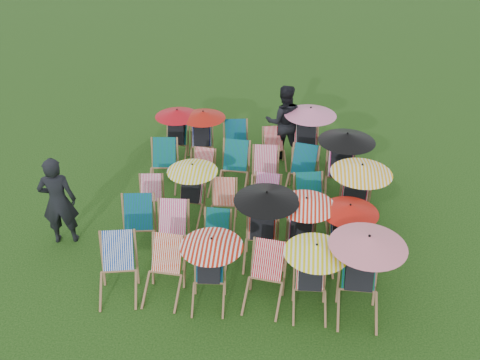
# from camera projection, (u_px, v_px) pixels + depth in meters

# --- Properties ---
(ground) EXTENTS (100.00, 100.00, 0.00)m
(ground) POSITION_uv_depth(u_px,v_px,m) (246.00, 222.00, 10.99)
(ground) COLOR black
(ground) RESTS_ON ground
(deckchair_0) EXTENTS (0.82, 1.02, 1.00)m
(deckchair_0) POSITION_uv_depth(u_px,v_px,m) (117.00, 270.00, 9.00)
(deckchair_0) COLOR #8B6341
(deckchair_0) RESTS_ON ground
(deckchair_1) EXTENTS (0.69, 0.93, 0.96)m
(deckchair_1) POSITION_uv_depth(u_px,v_px,m) (164.00, 272.00, 8.98)
(deckchair_1) COLOR #8B6341
(deckchair_1) RESTS_ON ground
(deckchair_2) EXTENTS (1.03, 1.09, 1.23)m
(deckchair_2) POSITION_uv_depth(u_px,v_px,m) (209.00, 270.00, 8.78)
(deckchair_2) COLOR #8B6341
(deckchair_2) RESTS_ON ground
(deckchair_3) EXTENTS (0.76, 0.97, 0.97)m
(deckchair_3) POSITION_uv_depth(u_px,v_px,m) (265.00, 279.00, 8.84)
(deckchair_3) COLOR #8B6341
(deckchair_3) RESTS_ON ground
(deckchair_4) EXTENTS (1.05, 1.10, 1.24)m
(deckchair_4) POSITION_uv_depth(u_px,v_px,m) (312.00, 277.00, 8.63)
(deckchair_4) COLOR #8B6341
(deckchair_4) RESTS_ON ground
(deckchair_5) EXTENTS (1.23, 1.27, 1.46)m
(deckchair_5) POSITION_uv_depth(u_px,v_px,m) (361.00, 274.00, 8.51)
(deckchair_5) COLOR #8B6341
(deckchair_5) RESTS_ON ground
(deckchair_6) EXTENTS (0.80, 1.02, 1.01)m
(deckchair_6) POSITION_uv_depth(u_px,v_px,m) (137.00, 229.00, 9.94)
(deckchair_6) COLOR #8B6341
(deckchair_6) RESTS_ON ground
(deckchair_7) EXTENTS (0.67, 0.91, 0.97)m
(deckchair_7) POSITION_uv_depth(u_px,v_px,m) (171.00, 233.00, 9.87)
(deckchair_7) COLOR #8B6341
(deckchair_7) RESTS_ON ground
(deckchair_8) EXTENTS (0.58, 0.79, 0.84)m
(deckchair_8) POSITION_uv_depth(u_px,v_px,m) (215.00, 238.00, 9.85)
(deckchair_8) COLOR #8B6341
(deckchair_8) RESTS_ON ground
(deckchair_9) EXTENTS (1.18, 1.22, 1.40)m
(deckchair_9) POSITION_uv_depth(u_px,v_px,m) (263.00, 226.00, 9.65)
(deckchair_9) COLOR #8B6341
(deckchair_9) RESTS_ON ground
(deckchair_10) EXTENTS (1.06, 1.11, 1.26)m
(deckchair_10) POSITION_uv_depth(u_px,v_px,m) (302.00, 228.00, 9.71)
(deckchair_10) COLOR #8B6341
(deckchair_10) RESTS_ON ground
(deckchair_11) EXTENTS (1.03, 1.11, 1.22)m
(deckchair_11) POSITION_uv_depth(u_px,v_px,m) (346.00, 234.00, 9.59)
(deckchair_11) COLOR #8B6341
(deckchair_11) RESTS_ON ground
(deckchair_12) EXTENTS (0.63, 0.81, 0.81)m
(deckchair_12) POSITION_uv_depth(u_px,v_px,m) (151.00, 200.00, 10.95)
(deckchair_12) COLOR #8B6341
(deckchair_12) RESTS_ON ground
(deckchair_13) EXTENTS (1.02, 1.08, 1.21)m
(deckchair_13) POSITION_uv_depth(u_px,v_px,m) (190.00, 191.00, 10.81)
(deckchair_13) COLOR #8B6341
(deckchair_13) RESTS_ON ground
(deckchair_14) EXTENTS (0.58, 0.79, 0.84)m
(deckchair_14) POSITION_uv_depth(u_px,v_px,m) (223.00, 204.00, 10.78)
(deckchair_14) COLOR #8B6341
(deckchair_14) RESTS_ON ground
(deckchair_15) EXTENTS (0.68, 0.89, 0.91)m
(deckchair_15) POSITION_uv_depth(u_px,v_px,m) (265.00, 202.00, 10.77)
(deckchair_15) COLOR #8B6341
(deckchair_15) RESTS_ON ground
(deckchair_16) EXTENTS (0.81, 1.01, 0.99)m
(deckchair_16) POSITION_uv_depth(u_px,v_px,m) (311.00, 204.00, 10.66)
(deckchair_16) COLOR #8B6341
(deckchair_16) RESTS_ON ground
(deckchair_17) EXTENTS (1.19, 1.27, 1.42)m
(deckchair_17) POSITION_uv_depth(u_px,v_px,m) (355.00, 197.00, 10.43)
(deckchair_17) COLOR #8B6341
(deckchair_17) RESTS_ON ground
(deckchair_18) EXTENTS (0.73, 0.96, 0.99)m
(deckchair_18) POSITION_uv_depth(u_px,v_px,m) (163.00, 166.00, 11.94)
(deckchair_18) COLOR #8B6341
(deckchair_18) RESTS_ON ground
(deckchair_19) EXTENTS (0.64, 0.82, 0.83)m
(deckchair_19) POSITION_uv_depth(u_px,v_px,m) (201.00, 172.00, 11.88)
(deckchair_19) COLOR #8B6341
(deckchair_19) RESTS_ON ground
(deckchair_20) EXTENTS (0.72, 0.97, 1.01)m
(deckchair_20) POSITION_uv_depth(u_px,v_px,m) (234.00, 169.00, 11.80)
(deckchair_20) COLOR #8B6341
(deckchair_20) RESTS_ON ground
(deckchair_21) EXTENTS (0.67, 0.91, 0.96)m
(deckchair_21) POSITION_uv_depth(u_px,v_px,m) (265.00, 173.00, 11.69)
(deckchair_21) COLOR #8B6341
(deckchair_21) RESTS_ON ground
(deckchair_22) EXTENTS (0.82, 1.02, 0.99)m
(deckchair_22) POSITION_uv_depth(u_px,v_px,m) (301.00, 173.00, 11.68)
(deckchair_22) COLOR #8B6341
(deckchair_22) RESTS_ON ground
(deckchair_23) EXTENTS (1.21, 1.26, 1.44)m
(deckchair_23) POSITION_uv_depth(u_px,v_px,m) (342.00, 164.00, 11.49)
(deckchair_23) COLOR #8B6341
(deckchair_23) RESTS_ON ground
(deckchair_24) EXTENTS (1.06, 1.10, 1.26)m
(deckchair_24) POSITION_uv_depth(u_px,v_px,m) (176.00, 134.00, 12.89)
(deckchair_24) COLOR #8B6341
(deckchair_24) RESTS_ON ground
(deckchair_25) EXTENTS (1.06, 1.14, 1.26)m
(deckchair_25) POSITION_uv_depth(u_px,v_px,m) (202.00, 136.00, 12.81)
(deckchair_25) COLOR #8B6341
(deckchair_25) RESTS_ON ground
(deckchair_26) EXTENTS (0.78, 0.98, 0.97)m
(deckchair_26) POSITION_uv_depth(u_px,v_px,m) (236.00, 145.00, 12.79)
(deckchair_26) COLOR #8B6341
(deckchair_26) RESTS_ON ground
(deckchair_27) EXTENTS (0.70, 0.87, 0.85)m
(deckchair_27) POSITION_uv_depth(u_px,v_px,m) (274.00, 149.00, 12.75)
(deckchair_27) COLOR #8B6341
(deckchair_27) RESTS_ON ground
(deckchair_28) EXTENTS (1.21, 1.28, 1.44)m
(deckchair_28) POSITION_uv_depth(u_px,v_px,m) (307.00, 136.00, 12.59)
(deckchair_28) COLOR #8B6341
(deckchair_28) RESTS_ON ground
(deckchair_29) EXTENTS (0.55, 0.77, 0.83)m
(deckchair_29) POSITION_uv_depth(u_px,v_px,m) (343.00, 153.00, 12.61)
(deckchair_29) COLOR #8B6341
(deckchair_29) RESTS_ON ground
(person_left) EXTENTS (0.75, 0.58, 1.84)m
(person_left) POSITION_uv_depth(u_px,v_px,m) (58.00, 201.00, 10.00)
(person_left) COLOR black
(person_left) RESTS_ON ground
(person_rear) EXTENTS (0.99, 0.82, 1.85)m
(person_rear) POSITION_uv_depth(u_px,v_px,m) (284.00, 122.00, 12.87)
(person_rear) COLOR black
(person_rear) RESTS_ON ground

